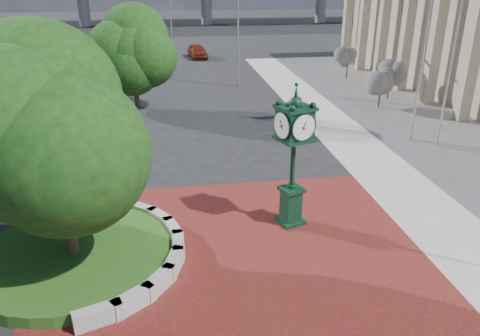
# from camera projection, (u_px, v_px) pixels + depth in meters

# --- Properties ---
(ground) EXTENTS (200.00, 200.00, 0.00)m
(ground) POSITION_uv_depth(u_px,v_px,m) (234.00, 249.00, 15.28)
(ground) COLOR black
(ground) RESTS_ON ground
(plaza) EXTENTS (12.00, 12.00, 0.04)m
(plaza) POSITION_uv_depth(u_px,v_px,m) (238.00, 266.00, 14.37)
(plaza) COLOR #5E1616
(plaza) RESTS_ON ground
(planter_wall) EXTENTS (2.96, 6.77, 0.54)m
(planter_wall) POSITION_uv_depth(u_px,v_px,m) (149.00, 249.00, 14.81)
(planter_wall) COLOR #9E9B93
(planter_wall) RESTS_ON ground
(grass_bed) EXTENTS (6.10, 6.10, 0.40)m
(grass_bed) POSITION_uv_depth(u_px,v_px,m) (75.00, 256.00, 14.52)
(grass_bed) COLOR #1C4513
(grass_bed) RESTS_ON ground
(tree_planter) EXTENTS (5.20, 5.20, 6.33)m
(tree_planter) POSITION_uv_depth(u_px,v_px,m) (57.00, 151.00, 13.15)
(tree_planter) COLOR #38281C
(tree_planter) RESTS_ON ground
(tree_street) EXTENTS (4.40, 4.40, 5.45)m
(tree_street) POSITION_uv_depth(u_px,v_px,m) (133.00, 58.00, 29.87)
(tree_street) COLOR #38281C
(tree_street) RESTS_ON ground
(post_clock) EXTENTS (1.29, 1.29, 5.03)m
(post_clock) POSITION_uv_depth(u_px,v_px,m) (293.00, 152.00, 15.76)
(post_clock) COLOR black
(post_clock) RESTS_ON ground
(parked_car) EXTENTS (2.13, 4.23, 1.38)m
(parked_car) POSITION_uv_depth(u_px,v_px,m) (197.00, 51.00, 48.54)
(parked_car) COLOR #5F1F0D
(parked_car) RESTS_ON ground
(flagpole_a) EXTENTS (1.75, 0.20, 11.14)m
(flagpole_a) POSITION_uv_depth(u_px,v_px,m) (427.00, 30.00, 22.88)
(flagpole_a) COLOR silver
(flagpole_a) RESTS_ON ground
(flagpole_b) EXTENTS (1.41, 0.77, 9.69)m
(flagpole_b) POSITION_uv_depth(u_px,v_px,m) (454.00, 49.00, 22.24)
(flagpole_b) COLOR silver
(flagpole_b) RESTS_ON ground
(street_lamp_near) EXTENTS (1.77, 0.80, 8.22)m
(street_lamp_near) POSITION_uv_depth(u_px,v_px,m) (240.00, 23.00, 34.87)
(street_lamp_near) COLOR slate
(street_lamp_near) RESTS_ON ground
(street_lamp_far) EXTENTS (1.82, 0.91, 8.58)m
(street_lamp_far) POSITION_uv_depth(u_px,v_px,m) (172.00, 4.00, 51.75)
(street_lamp_far) COLOR slate
(street_lamp_far) RESTS_ON ground
(shrub_near) EXTENTS (1.20, 1.20, 2.20)m
(shrub_near) POSITION_uv_depth(u_px,v_px,m) (381.00, 84.00, 30.47)
(shrub_near) COLOR #38281C
(shrub_near) RESTS_ON ground
(shrub_mid) EXTENTS (1.20, 1.20, 2.20)m
(shrub_mid) POSITION_uv_depth(u_px,v_px,m) (390.00, 76.00, 32.62)
(shrub_mid) COLOR #38281C
(shrub_mid) RESTS_ON ground
(shrub_far) EXTENTS (1.20, 1.20, 2.20)m
(shrub_far) POSITION_uv_depth(u_px,v_px,m) (348.00, 60.00, 38.58)
(shrub_far) COLOR #38281C
(shrub_far) RESTS_ON ground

